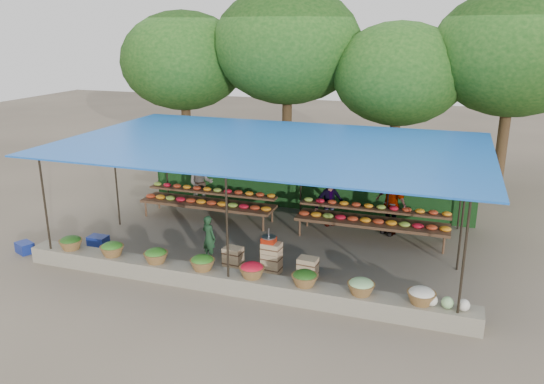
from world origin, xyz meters
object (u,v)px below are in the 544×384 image
(crate_counter, at_px, (270,261))
(weighing_scale, at_px, (269,239))
(vendor_seated, at_px, (209,238))
(blue_crate_front, at_px, (25,248))
(blue_crate_back, at_px, (98,241))

(crate_counter, bearing_deg, weighing_scale, 180.00)
(vendor_seated, relative_size, blue_crate_front, 2.50)
(vendor_seated, bearing_deg, blue_crate_front, 37.25)
(crate_counter, bearing_deg, blue_crate_front, -171.50)
(weighing_scale, bearing_deg, blue_crate_front, -171.45)
(blue_crate_front, height_order, blue_crate_back, blue_crate_back)
(crate_counter, relative_size, blue_crate_back, 4.74)
(vendor_seated, height_order, blue_crate_back, vendor_seated)
(blue_crate_back, bearing_deg, vendor_seated, 3.06)
(weighing_scale, height_order, blue_crate_front, weighing_scale)
(weighing_scale, distance_m, blue_crate_back, 4.92)
(weighing_scale, height_order, blue_crate_back, weighing_scale)
(blue_crate_front, bearing_deg, vendor_seated, 36.93)
(crate_counter, xyz_separation_m, vendor_seated, (-1.72, 0.23, 0.28))
(weighing_scale, xyz_separation_m, vendor_seated, (-1.68, 0.23, -0.27))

